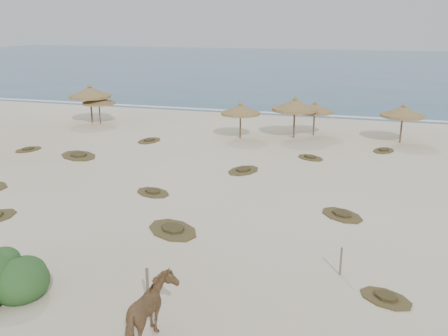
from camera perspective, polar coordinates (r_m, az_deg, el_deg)
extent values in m
plane|color=beige|center=(19.96, -5.36, -6.84)|extent=(160.00, 160.00, 0.00)
cube|color=#275275|center=(92.55, 12.38, 11.34)|extent=(200.00, 100.00, 0.01)
cube|color=white|center=(44.22, 7.23, 6.18)|extent=(70.00, 0.60, 0.01)
cylinder|color=brown|center=(40.68, -14.03, 6.18)|extent=(0.10, 0.10, 1.79)
cylinder|color=olive|center=(40.56, -14.10, 7.21)|extent=(2.86, 2.86, 0.15)
cone|color=olive|center=(40.52, -14.13, 7.60)|extent=(2.76, 2.76, 0.64)
cone|color=olive|center=(40.46, -14.17, 8.13)|extent=(0.31, 0.31, 0.19)
cylinder|color=brown|center=(41.14, -14.93, 6.60)|extent=(0.13, 0.13, 2.32)
cylinder|color=olive|center=(40.99, -15.03, 7.92)|extent=(3.52, 3.52, 0.20)
cone|color=olive|center=(40.94, -15.07, 8.42)|extent=(3.41, 3.41, 0.83)
cone|color=olive|center=(40.88, -15.12, 9.11)|extent=(0.40, 0.40, 0.24)
cylinder|color=brown|center=(34.55, 1.88, 4.98)|extent=(0.11, 0.11, 1.91)
cylinder|color=olive|center=(34.40, 1.89, 6.27)|extent=(3.48, 3.48, 0.16)
cone|color=olive|center=(34.34, 1.89, 6.76)|extent=(3.37, 3.37, 0.68)
cone|color=olive|center=(34.28, 1.90, 7.43)|extent=(0.33, 0.33, 0.20)
cylinder|color=brown|center=(36.03, 10.24, 5.16)|extent=(0.11, 0.11, 1.85)
cylinder|color=olive|center=(35.89, 10.30, 6.35)|extent=(3.38, 3.38, 0.16)
cone|color=olive|center=(35.84, 10.33, 6.81)|extent=(3.26, 3.26, 0.66)
cone|color=olive|center=(35.78, 10.36, 7.43)|extent=(0.32, 0.32, 0.19)
cylinder|color=brown|center=(34.92, 8.02, 5.19)|extent=(0.13, 0.13, 2.19)
cylinder|color=olive|center=(34.75, 8.08, 6.65)|extent=(3.45, 3.45, 0.19)
cone|color=olive|center=(34.69, 8.10, 7.21)|extent=(3.33, 3.33, 0.78)
cone|color=olive|center=(34.62, 8.13, 7.98)|extent=(0.38, 0.38, 0.23)
cylinder|color=brown|center=(35.24, 19.60, 4.33)|extent=(0.11, 0.11, 2.00)
cylinder|color=olive|center=(35.09, 19.73, 5.65)|extent=(3.58, 3.58, 0.17)
cone|color=olive|center=(35.04, 19.78, 6.16)|extent=(3.46, 3.46, 0.71)
cone|color=olive|center=(34.97, 19.85, 6.85)|extent=(0.34, 0.34, 0.21)
imported|color=olive|center=(13.20, -8.36, -16.05)|extent=(0.96, 2.00, 1.66)
cylinder|color=#6E6453|center=(14.79, -8.72, -13.29)|extent=(0.10, 0.10, 1.18)
cylinder|color=#6E6453|center=(16.68, 13.21, -10.35)|extent=(0.08, 0.08, 0.96)
ellipsoid|color=#37622A|center=(16.29, -22.37, -11.87)|extent=(1.76, 1.76, 1.32)
ellipsoid|color=#37622A|center=(16.98, -21.83, -11.02)|extent=(1.32, 1.32, 0.99)
ellipsoid|color=#37622A|center=(16.61, -23.90, -9.56)|extent=(0.99, 0.99, 0.74)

